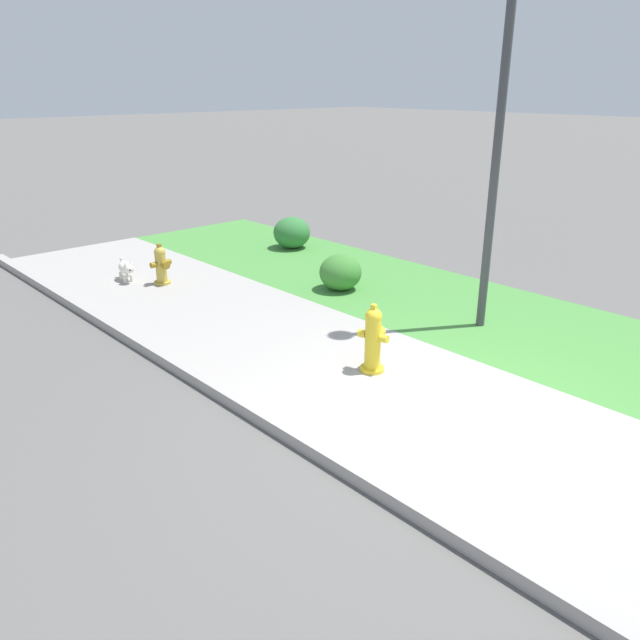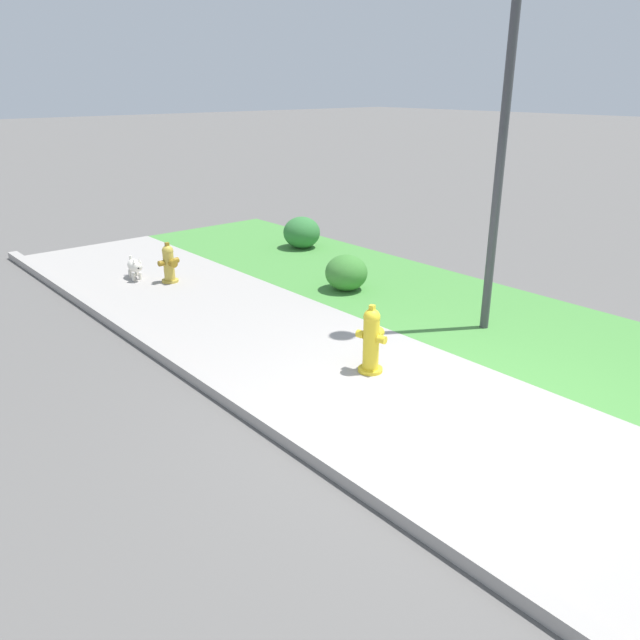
% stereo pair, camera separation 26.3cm
% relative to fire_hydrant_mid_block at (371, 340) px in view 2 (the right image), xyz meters
% --- Properties ---
extents(ground_plane, '(120.00, 120.00, 0.00)m').
position_rel_fire_hydrant_mid_block_xyz_m(ground_plane, '(1.26, -0.22, -0.38)').
color(ground_plane, '#5B5956').
extents(sidewalk_pavement, '(18.00, 2.59, 0.01)m').
position_rel_fire_hydrant_mid_block_xyz_m(sidewalk_pavement, '(1.26, -0.22, -0.38)').
color(sidewalk_pavement, '#9E9993').
rests_on(sidewalk_pavement, ground).
extents(grass_verge, '(18.00, 2.79, 0.01)m').
position_rel_fire_hydrant_mid_block_xyz_m(grass_verge, '(1.26, 2.47, -0.38)').
color(grass_verge, '#47893D').
rests_on(grass_verge, ground).
extents(street_curb, '(18.00, 0.16, 0.12)m').
position_rel_fire_hydrant_mid_block_xyz_m(street_curb, '(1.26, -1.60, -0.32)').
color(street_curb, '#9E9993').
rests_on(street_curb, ground).
extents(fire_hydrant_mid_block, '(0.37, 0.34, 0.79)m').
position_rel_fire_hydrant_mid_block_xyz_m(fire_hydrant_mid_block, '(0.00, 0.00, 0.00)').
color(fire_hydrant_mid_block, yellow).
rests_on(fire_hydrant_mid_block, ground).
extents(fire_hydrant_by_grass_verge, '(0.32, 0.36, 0.66)m').
position_rel_fire_hydrant_mid_block_xyz_m(fire_hydrant_by_grass_verge, '(-4.48, -0.11, -0.07)').
color(fire_hydrant_by_grass_verge, gold).
rests_on(fire_hydrant_by_grass_verge, ground).
extents(small_white_dog, '(0.54, 0.27, 0.40)m').
position_rel_fire_hydrant_mid_block_xyz_m(small_white_dog, '(-5.01, -0.46, -0.16)').
color(small_white_dog, silver).
rests_on(small_white_dog, ground).
extents(street_lamp, '(0.32, 0.32, 5.23)m').
position_rel_fire_hydrant_mid_block_xyz_m(street_lamp, '(0.01, 2.10, 3.01)').
color(street_lamp, '#3D3D42').
rests_on(street_lamp, ground).
extents(shrub_bush_far_verge, '(0.72, 0.72, 0.61)m').
position_rel_fire_hydrant_mid_block_xyz_m(shrub_bush_far_verge, '(-4.88, 2.94, -0.08)').
color(shrub_bush_far_verge, '#337538').
rests_on(shrub_bush_far_verge, ground).
extents(shrub_bush_mid_verge, '(0.66, 0.66, 0.56)m').
position_rel_fire_hydrant_mid_block_xyz_m(shrub_bush_mid_verge, '(-2.35, 1.80, -0.10)').
color(shrub_bush_mid_verge, '#3D7F33').
rests_on(shrub_bush_mid_verge, ground).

